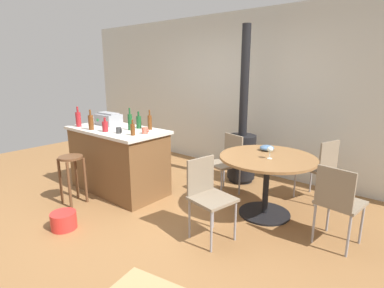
% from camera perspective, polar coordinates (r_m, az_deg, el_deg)
% --- Properties ---
extents(ground_plane, '(8.80, 8.80, 0.00)m').
position_cam_1_polar(ground_plane, '(4.03, -8.18, -12.06)').
color(ground_plane, olive).
extents(back_wall, '(8.00, 0.10, 2.70)m').
position_cam_1_polar(back_wall, '(5.40, 9.53, 9.44)').
color(back_wall, beige).
rests_on(back_wall, ground_plane).
extents(kitchen_island, '(1.50, 0.79, 0.93)m').
position_cam_1_polar(kitchen_island, '(4.55, -13.73, -2.91)').
color(kitchen_island, brown).
rests_on(kitchen_island, ground_plane).
extents(wooden_stool, '(0.31, 0.31, 0.65)m').
position_cam_1_polar(wooden_stool, '(4.30, -21.74, -4.59)').
color(wooden_stool, brown).
rests_on(wooden_stool, ground_plane).
extents(dining_table, '(1.14, 1.14, 0.75)m').
position_cam_1_polar(dining_table, '(3.75, 13.97, -4.81)').
color(dining_table, black).
rests_on(dining_table, ground_plane).
extents(folding_chair_near, '(0.51, 0.51, 0.86)m').
position_cam_1_polar(folding_chair_near, '(4.39, 22.98, -3.71)').
color(folding_chair_near, '#7F705B').
rests_on(folding_chair_near, ground_plane).
extents(folding_chair_far, '(0.49, 0.49, 0.85)m').
position_cam_1_polar(folding_chair_far, '(4.35, 6.60, -2.94)').
color(folding_chair_far, '#7F705B').
rests_on(folding_chair_far, ground_plane).
extents(folding_chair_left, '(0.47, 0.47, 0.86)m').
position_cam_1_polar(folding_chair_left, '(3.20, 3.04, -9.13)').
color(folding_chair_left, '#7F705B').
rests_on(folding_chair_left, ground_plane).
extents(folding_chair_right, '(0.45, 0.45, 0.86)m').
position_cam_1_polar(folding_chair_right, '(3.35, 25.86, -9.48)').
color(folding_chair_right, '#7F705B').
rests_on(folding_chair_right, ground_plane).
extents(wood_stove, '(0.44, 0.45, 2.40)m').
position_cam_1_polar(wood_stove, '(4.82, 9.40, -0.40)').
color(wood_stove, black).
rests_on(wood_stove, ground_plane).
extents(toolbox, '(0.37, 0.26, 0.19)m').
position_cam_1_polar(toolbox, '(4.75, -15.48, 4.56)').
color(toolbox, gray).
rests_on(toolbox, kitchen_island).
extents(bottle_0, '(0.06, 0.06, 0.20)m').
position_cam_1_polar(bottle_0, '(3.93, -11.13, 2.74)').
color(bottle_0, '#603314').
rests_on(bottle_0, kitchen_island).
extents(bottle_1, '(0.06, 0.06, 0.28)m').
position_cam_1_polar(bottle_1, '(4.27, -7.98, 4.14)').
color(bottle_1, '#603314').
rests_on(bottle_1, kitchen_island).
extents(bottle_2, '(0.08, 0.08, 0.29)m').
position_cam_1_polar(bottle_2, '(4.76, -20.68, 4.46)').
color(bottle_2, maroon).
rests_on(bottle_2, kitchen_island).
extents(bottle_3, '(0.07, 0.07, 0.24)m').
position_cam_1_polar(bottle_3, '(4.39, -10.02, 4.15)').
color(bottle_3, '#194C23').
rests_on(bottle_3, kitchen_island).
extents(bottle_4, '(0.07, 0.07, 0.28)m').
position_cam_1_polar(bottle_4, '(4.45, -18.55, 3.96)').
color(bottle_4, '#603314').
rests_on(bottle_4, kitchen_island).
extents(bottle_5, '(0.08, 0.08, 0.19)m').
position_cam_1_polar(bottle_5, '(4.26, -16.08, 3.25)').
color(bottle_5, maroon).
rests_on(bottle_5, kitchen_island).
extents(bottle_6, '(0.06, 0.06, 0.31)m').
position_cam_1_polar(bottle_6, '(4.28, -11.63, 4.18)').
color(bottle_6, '#194C23').
rests_on(bottle_6, kitchen_island).
extents(cup_0, '(0.12, 0.08, 0.08)m').
position_cam_1_polar(cup_0, '(4.01, -8.86, 2.54)').
color(cup_0, '#DB6651').
rests_on(cup_0, kitchen_island).
extents(cup_1, '(0.11, 0.07, 0.08)m').
position_cam_1_polar(cup_1, '(4.10, -13.64, 2.55)').
color(cup_1, '#383838').
rests_on(cup_1, kitchen_island).
extents(cup_2, '(0.11, 0.07, 0.11)m').
position_cam_1_polar(cup_2, '(4.91, -18.13, 4.22)').
color(cup_2, white).
rests_on(cup_2, kitchen_island).
extents(wine_glass, '(0.07, 0.07, 0.14)m').
position_cam_1_polar(wine_glass, '(3.59, 14.53, -1.05)').
color(wine_glass, silver).
rests_on(wine_glass, dining_table).
extents(serving_bowl, '(0.18, 0.18, 0.07)m').
position_cam_1_polar(serving_bowl, '(3.96, 13.95, -0.71)').
color(serving_bowl, '#4C7099').
rests_on(serving_bowl, dining_table).
extents(plastic_bucket, '(0.28, 0.28, 0.19)m').
position_cam_1_polar(plastic_bucket, '(3.81, -23.07, -13.15)').
color(plastic_bucket, red).
rests_on(plastic_bucket, ground_plane).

